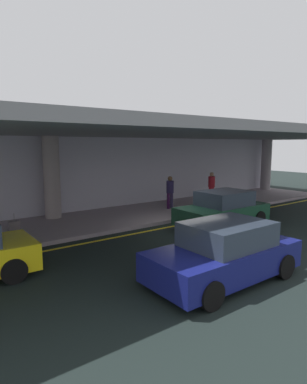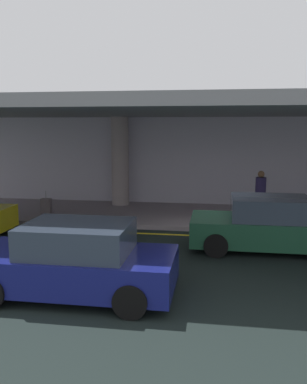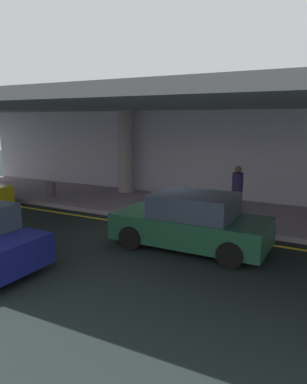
# 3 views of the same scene
# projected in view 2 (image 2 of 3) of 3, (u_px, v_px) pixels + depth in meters

# --- Properties ---
(ground_plane) EXTENTS (60.00, 60.00, 0.00)m
(ground_plane) POSITION_uv_depth(u_px,v_px,m) (216.00, 241.00, 12.31)
(ground_plane) COLOR black
(sidewalk) EXTENTS (26.00, 4.20, 0.15)m
(sidewalk) POSITION_uv_depth(u_px,v_px,m) (216.00, 216.00, 15.32)
(sidewalk) COLOR gray
(sidewalk) RESTS_ON ground
(lane_stripe_yellow) EXTENTS (26.00, 0.14, 0.01)m
(lane_stripe_yellow) POSITION_uv_depth(u_px,v_px,m) (216.00, 236.00, 12.80)
(lane_stripe_yellow) COLOR yellow
(lane_stripe_yellow) RESTS_ON ground
(support_column_far_left) EXTENTS (0.72, 0.72, 3.65)m
(support_column_far_left) POSITION_uv_depth(u_px,v_px,m) (120.00, 161.00, 17.00)
(support_column_far_left) COLOR gray
(support_column_far_left) RESTS_ON sidewalk
(ceiling_overhang) EXTENTS (28.00, 13.20, 0.30)m
(ceiling_overhang) POSITION_uv_depth(u_px,v_px,m) (219.00, 111.00, 14.22)
(ceiling_overhang) COLOR slate
(ceiling_overhang) RESTS_ON support_column_far_left
(terminal_back_wall) EXTENTS (26.00, 0.30, 3.80)m
(terminal_back_wall) POSITION_uv_depth(u_px,v_px,m) (217.00, 163.00, 17.23)
(terminal_back_wall) COLOR #B5B0C1
(terminal_back_wall) RESTS_ON ground
(car_dark_green) EXTENTS (4.10, 1.92, 1.50)m
(car_dark_green) POSITION_uv_depth(u_px,v_px,m) (267.00, 225.00, 11.27)
(car_dark_green) COLOR #1A442E
(car_dark_green) RESTS_ON ground
(car_navy) EXTENTS (4.10, 1.92, 1.50)m
(car_navy) POSITION_uv_depth(u_px,v_px,m) (75.00, 261.00, 8.26)
(car_navy) COLOR navy
(car_navy) RESTS_ON ground
(person_waiting_for_ride) EXTENTS (0.38, 0.38, 1.68)m
(person_waiting_for_ride) POSITION_uv_depth(u_px,v_px,m) (261.00, 190.00, 14.81)
(person_waiting_for_ride) COLOR #2C0D33
(person_waiting_for_ride) RESTS_ON sidewalk
(suitcase_upright_primary) EXTENTS (0.36, 0.22, 0.90)m
(suitcase_upright_primary) POSITION_uv_depth(u_px,v_px,m) (46.00, 207.00, 15.17)
(suitcase_upright_primary) COLOR #60565A
(suitcase_upright_primary) RESTS_ON sidewalk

